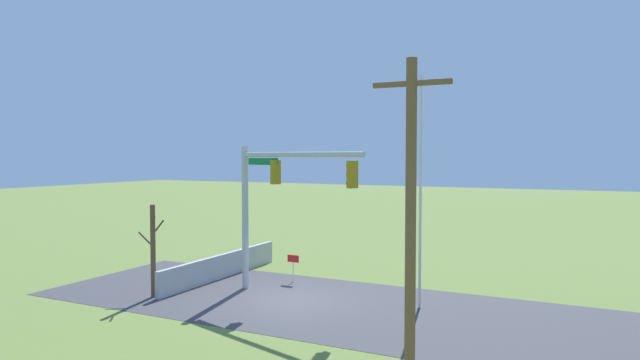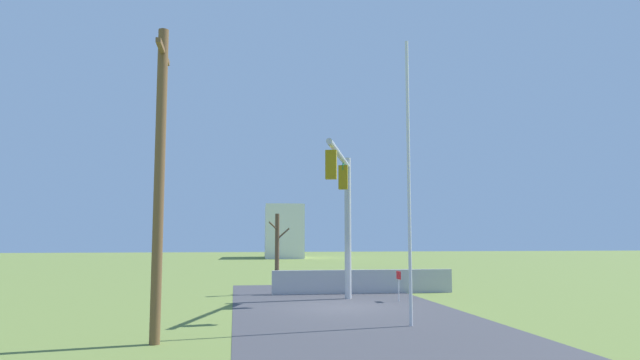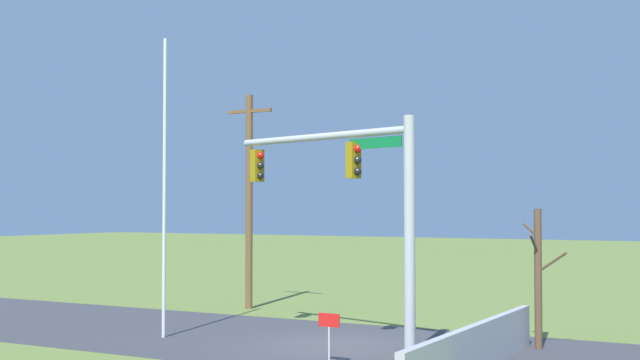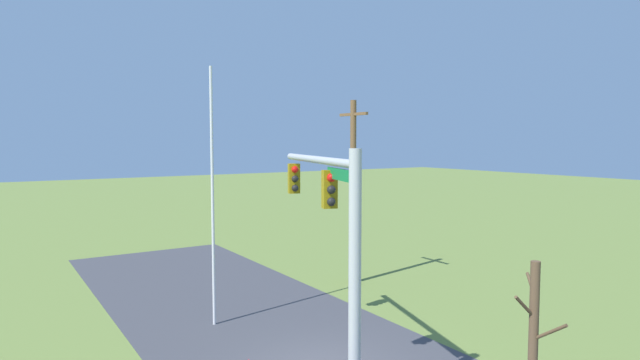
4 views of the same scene
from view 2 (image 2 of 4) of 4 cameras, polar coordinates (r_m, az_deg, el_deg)
name	(u,v)px [view 2 (image 2 of 4)]	position (r m, az deg, el deg)	size (l,w,h in m)	color
ground_plane	(340,307)	(21.48, 2.10, -12.80)	(160.00, 160.00, 0.00)	olive
road_surface	(365,323)	(17.60, 4.61, -14.31)	(28.00, 8.00, 0.01)	#3D3D42
sidewalk_corner	(344,296)	(25.19, 2.43, -11.77)	(6.00, 6.00, 0.01)	#B7B5AD
retaining_fence	(364,282)	(26.42, 4.47, -10.30)	(0.20, 8.51, 1.10)	#A8A8AD
signal_mast	(344,197)	(22.38, 2.42, -1.72)	(6.27, 2.08, 6.03)	#B2B5BA
flagpole	(409,180)	(17.03, 9.04, -0.01)	(0.10, 0.10, 8.62)	silver
utility_pole	(159,176)	(14.59, -16.05, 0.38)	(1.90, 0.26, 7.92)	brown
bare_tree	(277,252)	(26.15, -4.40, -7.36)	(1.27, 1.02, 3.69)	brown
open_sign	(399,279)	(23.33, 8.02, -9.96)	(0.56, 0.04, 1.22)	silver
distant_building	(284,231)	(72.49, -3.73, -5.26)	(9.12, 4.72, 6.70)	silver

